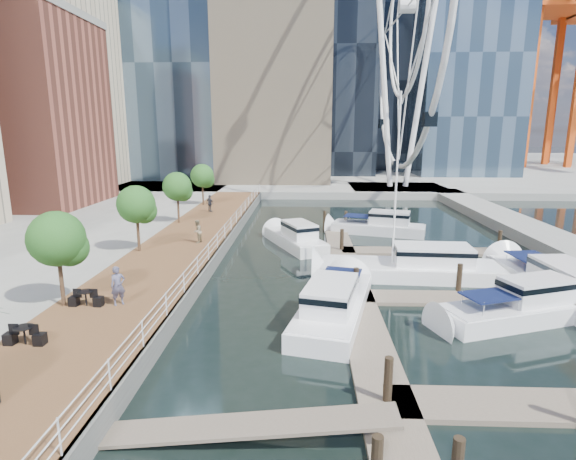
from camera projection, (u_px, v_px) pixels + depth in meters
The scene contains 16 objects.
ground at pixel (300, 373), 17.44m from camera, with size 520.00×520.00×0.00m, color black.
boardwalk at pixel (178, 254), 32.31m from camera, with size 6.00×60.00×1.00m, color brown.
seawall at pixel (219, 255), 32.20m from camera, with size 0.25×60.00×1.00m, color #595954.
land_far at pixel (305, 165), 116.84m from camera, with size 200.00×114.00×1.00m, color gray.
breakwater at pixel (552, 241), 36.09m from camera, with size 4.00×60.00×1.00m, color gray.
pier at pixel (397, 190), 67.53m from camera, with size 14.00×12.00×1.00m, color gray.
railing at pixel (217, 241), 31.98m from camera, with size 0.10×60.00×1.05m, color white, non-canonical shape.
floating_docks at pixel (436, 280), 26.77m from camera, with size 16.00×34.00×2.60m.
ferris_wheel at pixel (407, 7), 62.03m from camera, with size 5.80×45.60×47.80m.
street_trees at pixel (136, 204), 30.60m from camera, with size 2.60×42.60×4.60m.
cafe_tables at pixel (1, 361), 15.59m from camera, with size 2.50×13.70×0.74m.
yacht_foreground at pixel (517, 321), 22.16m from camera, with size 2.39×8.91×2.15m, color white, non-canonical shape.
pedestrian_near at pixel (118, 286), 21.47m from camera, with size 0.70×0.46×1.91m, color #4A4962.
pedestrian_mid at pixel (197, 231), 33.43m from camera, with size 0.84×0.66×1.74m, color #85765C.
pedestrian_far at pixel (210, 203), 46.33m from camera, with size 1.03×0.43×1.76m, color #31343E.
moored_yachts at pixel (414, 284), 27.47m from camera, with size 19.90×38.97×11.50m.
Camera 1 is at (0.15, -15.83, 9.21)m, focal length 28.00 mm.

